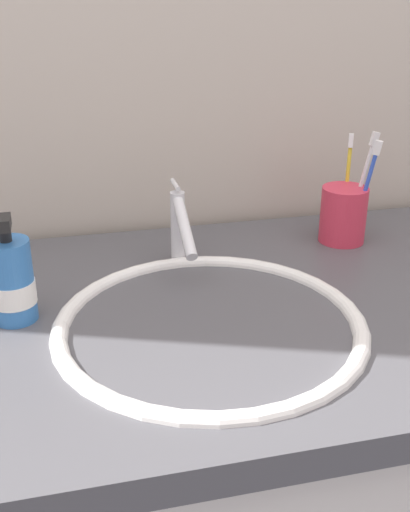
{
  "coord_description": "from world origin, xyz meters",
  "views": [
    {
      "loc": [
        -0.2,
        -0.76,
        1.32
      ],
      "look_at": [
        -0.02,
        -0.02,
        0.98
      ],
      "focal_mm": 43.29,
      "sensor_mm": 36.0,
      "label": 1
    }
  ],
  "objects_px": {
    "toothbrush_blue": "(367,185)",
    "toothbrush_yellow": "(347,177)",
    "toothbrush_cup": "(343,215)",
    "soap_dispenser": "(12,282)",
    "faucet": "(180,225)",
    "toothbrush_white": "(363,179)"
  },
  "relations": [
    {
      "from": "toothbrush_cup",
      "to": "toothbrush_blue",
      "type": "distance_m",
      "value": 0.07
    },
    {
      "from": "toothbrush_yellow",
      "to": "toothbrush_white",
      "type": "bearing_deg",
      "value": -70.5
    },
    {
      "from": "toothbrush_white",
      "to": "soap_dispenser",
      "type": "relative_size",
      "value": 1.23
    },
    {
      "from": "faucet",
      "to": "toothbrush_cup",
      "type": "xyz_separation_m",
      "value": [
        0.3,
        0.03,
        -0.02
      ]
    },
    {
      "from": "toothbrush_cup",
      "to": "faucet",
      "type": "bearing_deg",
      "value": -173.68
    },
    {
      "from": "toothbrush_blue",
      "to": "soap_dispenser",
      "type": "distance_m",
      "value": 0.6
    },
    {
      "from": "toothbrush_blue",
      "to": "toothbrush_yellow",
      "type": "xyz_separation_m",
      "value": [
        -0.01,
        0.06,
        -0.0
      ]
    },
    {
      "from": "faucet",
      "to": "toothbrush_yellow",
      "type": "height_order",
      "value": "toothbrush_yellow"
    },
    {
      "from": "toothbrush_cup",
      "to": "toothbrush_yellow",
      "type": "bearing_deg",
      "value": 61.71
    },
    {
      "from": "faucet",
      "to": "toothbrush_yellow",
      "type": "distance_m",
      "value": 0.33
    },
    {
      "from": "soap_dispenser",
      "to": "toothbrush_blue",
      "type": "bearing_deg",
      "value": 12.99
    },
    {
      "from": "toothbrush_blue",
      "to": "soap_dispenser",
      "type": "xyz_separation_m",
      "value": [
        -0.58,
        -0.13,
        -0.05
      ]
    },
    {
      "from": "faucet",
      "to": "toothbrush_cup",
      "type": "relative_size",
      "value": 1.54
    },
    {
      "from": "toothbrush_yellow",
      "to": "faucet",
      "type": "bearing_deg",
      "value": -167.81
    },
    {
      "from": "faucet",
      "to": "toothbrush_white",
      "type": "bearing_deg",
      "value": 6.07
    },
    {
      "from": "toothbrush_cup",
      "to": "toothbrush_white",
      "type": "relative_size",
      "value": 0.52
    },
    {
      "from": "toothbrush_cup",
      "to": "toothbrush_white",
      "type": "height_order",
      "value": "toothbrush_white"
    },
    {
      "from": "toothbrush_blue",
      "to": "soap_dispenser",
      "type": "height_order",
      "value": "toothbrush_blue"
    },
    {
      "from": "toothbrush_cup",
      "to": "toothbrush_yellow",
      "type": "relative_size",
      "value": 0.56
    },
    {
      "from": "toothbrush_blue",
      "to": "toothbrush_white",
      "type": "bearing_deg",
      "value": 80.09
    },
    {
      "from": "toothbrush_blue",
      "to": "toothbrush_yellow",
      "type": "height_order",
      "value": "toothbrush_blue"
    },
    {
      "from": "faucet",
      "to": "toothbrush_blue",
      "type": "height_order",
      "value": "toothbrush_blue"
    }
  ]
}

